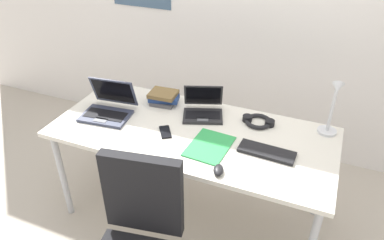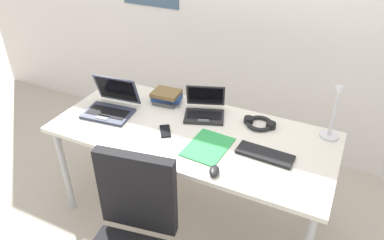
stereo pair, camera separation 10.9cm
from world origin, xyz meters
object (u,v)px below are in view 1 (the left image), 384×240
Objects in this scene: desk_lamp at (333,108)px; cell_phone at (165,132)px; headphones at (258,121)px; external_keyboard at (267,152)px; computer_mouse at (218,170)px; book_stack at (164,98)px; laptop_mid_desk at (203,110)px; paper_folder_back_left at (209,146)px; laptop_front_left at (108,108)px.

cell_phone is at bearing -159.08° from desk_lamp.
cell_phone is 0.64× the size of headphones.
external_keyboard is 0.34m from computer_mouse.
laptop_mid_desk is at bearing -7.13° from book_stack.
cell_phone is 0.59× the size of book_stack.
cell_phone is (-0.64, -0.03, -0.01)m from external_keyboard.
computer_mouse is 0.31× the size of paper_folder_back_left.
laptop_front_left is at bearing -135.62° from book_stack.
desk_lamp reaches higher than computer_mouse.
headphones is at bearing 115.23° from external_keyboard.
cell_phone is at bearing 173.88° from paper_folder_back_left.
book_stack is (-0.32, 0.04, 0.01)m from laptop_mid_desk.
external_keyboard is (-0.31, -0.33, -0.19)m from desk_lamp.
cell_phone is (-0.14, -0.29, -0.04)m from laptop_mid_desk.
laptop_front_left is at bearing 147.35° from computer_mouse.
laptop_front_left reaches higher than laptop_mid_desk.
headphones is (0.08, 0.57, -0.00)m from computer_mouse.
desk_lamp is 4.17× the size of computer_mouse.
laptop_front_left is 1.52× the size of book_stack.
headphones is at bearing -1.39° from cell_phone.
book_stack is (-1.12, -0.03, -0.15)m from desk_lamp.
paper_folder_back_left is (0.48, -0.37, -0.04)m from book_stack.
laptop_mid_desk is (-0.80, -0.07, -0.16)m from desk_lamp.
computer_mouse is (0.29, -0.53, -0.02)m from laptop_mid_desk.
cell_phone is at bearing -115.98° from laptop_mid_desk.
laptop_front_left is at bearing -167.69° from desk_lamp.
paper_folder_back_left is at bearing -40.11° from cell_phone.
laptop_mid_desk is 0.65m from laptop_front_left.
laptop_front_left reaches higher than book_stack.
paper_folder_back_left is (0.17, -0.33, -0.04)m from laptop_mid_desk.
laptop_mid_desk reaches higher than external_keyboard.
external_keyboard is 0.34m from paper_folder_back_left.
cell_phone is (0.46, -0.06, -0.04)m from laptop_front_left.
external_keyboard is 1.43× the size of book_stack.
desk_lamp reaches higher than external_keyboard.
desk_lamp is at bearing 49.85° from external_keyboard.
desk_lamp reaches higher than book_stack.
desk_lamp is at bearing 31.81° from paper_folder_back_left.
computer_mouse reaches higher than cell_phone.
external_keyboard is at bearing -27.46° from laptop_mid_desk.
computer_mouse is 0.50m from cell_phone.
desk_lamp reaches higher than cell_phone.
laptop_front_left is 0.77m from paper_folder_back_left.
desk_lamp is at bearing -13.08° from cell_phone.
external_keyboard is 0.32m from headphones.
book_stack reaches higher than headphones.
headphones is at bearing 60.21° from paper_folder_back_left.
paper_folder_back_left is at bearing -37.14° from book_stack.
desk_lamp is 1.21× the size of external_keyboard.
external_keyboard is 2.43× the size of cell_phone.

